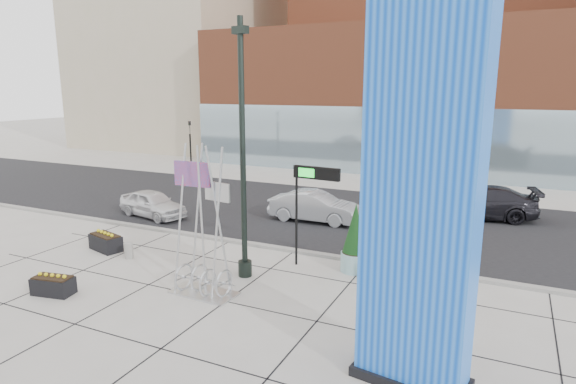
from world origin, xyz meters
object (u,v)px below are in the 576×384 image
at_px(concrete_bollard, 129,251).
at_px(overhead_street_sign, 313,181).
at_px(public_art_sculpture, 203,256).
at_px(lamp_post, 243,176).
at_px(car_silver_mid, 315,207).
at_px(car_white_west, 153,204).
at_px(blue_pylon, 421,207).

height_order(concrete_bollard, overhead_street_sign, overhead_street_sign).
relative_size(public_art_sculpture, overhead_street_sign, 1.29).
bearing_deg(lamp_post, car_silver_mid, 93.29).
bearing_deg(overhead_street_sign, public_art_sculpture, -117.13).
bearing_deg(car_white_west, car_silver_mid, -58.44).
bearing_deg(car_white_west, blue_pylon, -108.23).
bearing_deg(overhead_street_sign, lamp_post, -131.25).
xyz_separation_m(overhead_street_sign, car_white_west, (-9.91, 3.00, -2.52)).
xyz_separation_m(lamp_post, public_art_sculpture, (-0.42, -1.85, -2.26)).
bearing_deg(car_white_west, overhead_street_sign, -94.66).
distance_m(lamp_post, car_silver_mid, 7.97).
distance_m(blue_pylon, lamp_post, 7.48).
distance_m(concrete_bollard, car_silver_mid, 9.02).
bearing_deg(overhead_street_sign, concrete_bollard, -157.95).
bearing_deg(lamp_post, public_art_sculpture, -102.75).
bearing_deg(car_white_west, public_art_sculpture, -118.42).
distance_m(overhead_street_sign, car_silver_mid, 6.60).
relative_size(blue_pylon, overhead_street_sign, 2.24).
distance_m(public_art_sculpture, concrete_bollard, 4.82).
distance_m(blue_pylon, car_silver_mid, 13.57).
xyz_separation_m(car_white_west, car_silver_mid, (7.68, 2.70, 0.06)).
relative_size(public_art_sculpture, car_white_west, 1.23).
relative_size(concrete_bollard, car_silver_mid, 0.14).
relative_size(lamp_post, concrete_bollard, 14.08).
xyz_separation_m(public_art_sculpture, concrete_bollard, (-4.49, 1.47, -0.95)).
distance_m(lamp_post, public_art_sculpture, 2.95).
bearing_deg(car_silver_mid, blue_pylon, -150.23).
distance_m(car_white_west, car_silver_mid, 8.15).
bearing_deg(blue_pylon, car_silver_mid, 130.21).
height_order(concrete_bollard, car_white_west, car_white_west).
bearing_deg(public_art_sculpture, blue_pylon, -12.81).
relative_size(blue_pylon, car_silver_mid, 1.88).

